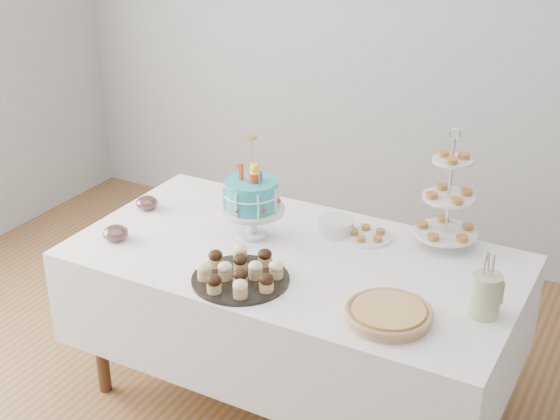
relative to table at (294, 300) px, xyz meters
The scene contains 11 objects.
walls 0.86m from the table, 90.00° to the right, with size 5.04×4.04×2.70m.
table is the anchor object (origin of this frame).
birthday_cake 0.44m from the table, 164.96° to the left, with size 0.30×0.30×0.46m.
cupcake_tray 0.41m from the table, 106.42° to the right, with size 0.40×0.40×0.09m.
pie 0.67m from the table, 27.83° to the right, with size 0.33×0.33×0.05m.
tiered_stand 0.81m from the table, 36.64° to the left, with size 0.28×0.28×0.54m.
plate_stack 0.39m from the table, 76.62° to the left, with size 0.17×0.17×0.06m.
pastry_plate 0.44m from the table, 53.76° to the left, with size 0.22×0.22×0.03m.
jam_bowl_a 0.84m from the table, 161.38° to the right, with size 0.11×0.11×0.07m.
jam_bowl_b 0.88m from the table, behind, with size 0.11×0.11×0.06m.
utensil_pitcher 0.90m from the table, ahead, with size 0.12×0.12×0.26m.
Camera 1 is at (1.36, -2.32, 2.37)m, focal length 50.00 mm.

